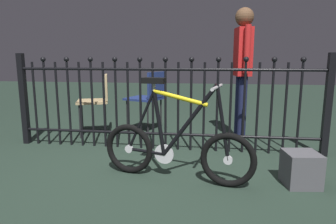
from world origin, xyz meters
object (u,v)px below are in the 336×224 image
at_px(bicycle, 175,147).
at_px(chair_tan, 98,97).
at_px(display_crate, 301,169).
at_px(chair_navy, 149,95).
at_px(person_visitor, 243,63).

bearing_deg(bicycle, chair_tan, 131.26).
bearing_deg(bicycle, display_crate, 1.60).
height_order(bicycle, chair_navy, bicycle).
relative_size(chair_tan, person_visitor, 0.50).
distance_m(bicycle, person_visitor, 1.72).
height_order(person_visitor, display_crate, person_visitor).
distance_m(person_visitor, display_crate, 1.67).
relative_size(bicycle, chair_navy, 1.56).
distance_m(bicycle, chair_navy, 1.73).
xyz_separation_m(bicycle, chair_navy, (-0.57, 1.61, 0.25)).
distance_m(chair_navy, person_visitor, 1.35).
relative_size(chair_navy, display_crate, 3.05).
bearing_deg(chair_navy, chair_tan, -164.16).
bearing_deg(chair_tan, display_crate, -31.04).
height_order(bicycle, chair_tan, bicycle).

